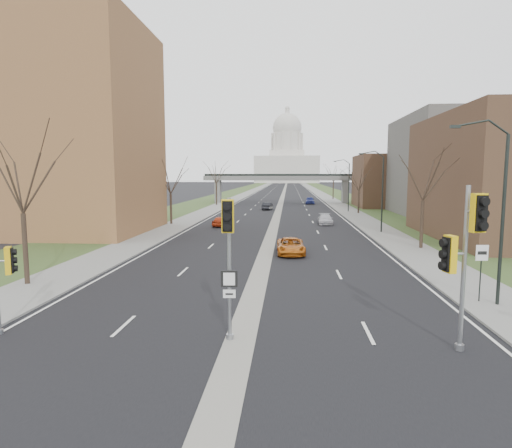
# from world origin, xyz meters

# --- Properties ---
(ground) EXTENTS (700.00, 700.00, 0.00)m
(ground) POSITION_xyz_m (0.00, 0.00, 0.00)
(ground) COLOR black
(ground) RESTS_ON ground
(road_surface) EXTENTS (20.00, 600.00, 0.01)m
(road_surface) POSITION_xyz_m (0.00, 150.00, 0.01)
(road_surface) COLOR black
(road_surface) RESTS_ON ground
(median_strip) EXTENTS (1.20, 600.00, 0.02)m
(median_strip) POSITION_xyz_m (0.00, 150.00, 0.00)
(median_strip) COLOR gray
(median_strip) RESTS_ON ground
(sidewalk_right) EXTENTS (4.00, 600.00, 0.12)m
(sidewalk_right) POSITION_xyz_m (12.00, 150.00, 0.06)
(sidewalk_right) COLOR gray
(sidewalk_right) RESTS_ON ground
(sidewalk_left) EXTENTS (4.00, 600.00, 0.12)m
(sidewalk_left) POSITION_xyz_m (-12.00, 150.00, 0.06)
(sidewalk_left) COLOR gray
(sidewalk_left) RESTS_ON ground
(grass_verge_right) EXTENTS (8.00, 600.00, 0.10)m
(grass_verge_right) POSITION_xyz_m (18.00, 150.00, 0.05)
(grass_verge_right) COLOR #344821
(grass_verge_right) RESTS_ON ground
(grass_verge_left) EXTENTS (8.00, 600.00, 0.10)m
(grass_verge_left) POSITION_xyz_m (-18.00, 150.00, 0.05)
(grass_verge_left) COLOR #344821
(grass_verge_left) RESTS_ON ground
(apartment_building) EXTENTS (25.00, 16.00, 22.00)m
(apartment_building) POSITION_xyz_m (-26.00, 30.00, 11.00)
(apartment_building) COLOR #93633A
(apartment_building) RESTS_ON ground
(commercial_block_mid) EXTENTS (18.00, 22.00, 15.00)m
(commercial_block_mid) POSITION_xyz_m (28.00, 52.00, 7.50)
(commercial_block_mid) COLOR #5A5852
(commercial_block_mid) RESTS_ON ground
(commercial_block_far) EXTENTS (14.00, 14.00, 10.00)m
(commercial_block_far) POSITION_xyz_m (22.00, 70.00, 5.00)
(commercial_block_far) COLOR #4E3924
(commercial_block_far) RESTS_ON ground
(pedestrian_bridge) EXTENTS (34.00, 3.00, 6.45)m
(pedestrian_bridge) POSITION_xyz_m (0.00, 80.00, 4.84)
(pedestrian_bridge) COLOR slate
(pedestrian_bridge) RESTS_ON ground
(capitol) EXTENTS (48.00, 42.00, 55.75)m
(capitol) POSITION_xyz_m (0.00, 320.00, 18.60)
(capitol) COLOR silver
(capitol) RESTS_ON ground
(streetlight_near) EXTENTS (2.61, 0.20, 8.70)m
(streetlight_near) POSITION_xyz_m (10.99, 6.00, 6.95)
(streetlight_near) COLOR black
(streetlight_near) RESTS_ON sidewalk_right
(streetlight_mid) EXTENTS (2.61, 0.20, 8.70)m
(streetlight_mid) POSITION_xyz_m (10.99, 32.00, 6.95)
(streetlight_mid) COLOR black
(streetlight_mid) RESTS_ON sidewalk_right
(streetlight_far) EXTENTS (2.61, 0.20, 8.70)m
(streetlight_far) POSITION_xyz_m (10.99, 58.00, 6.95)
(streetlight_far) COLOR black
(streetlight_far) RESTS_ON sidewalk_right
(tree_left_a) EXTENTS (7.20, 7.20, 9.40)m
(tree_left_a) POSITION_xyz_m (-13.00, 8.00, 6.64)
(tree_left_a) COLOR #382B21
(tree_left_a) RESTS_ON sidewalk_left
(tree_left_b) EXTENTS (6.75, 6.75, 8.81)m
(tree_left_b) POSITION_xyz_m (-13.00, 38.00, 6.23)
(tree_left_b) COLOR #382B21
(tree_left_b) RESTS_ON sidewalk_left
(tree_left_c) EXTENTS (7.65, 7.65, 9.99)m
(tree_left_c) POSITION_xyz_m (-13.00, 72.00, 7.04)
(tree_left_c) COLOR #382B21
(tree_left_c) RESTS_ON sidewalk_left
(tree_right_a) EXTENTS (7.20, 7.20, 9.40)m
(tree_right_a) POSITION_xyz_m (13.00, 22.00, 6.64)
(tree_right_a) COLOR #382B21
(tree_right_a) RESTS_ON sidewalk_right
(tree_right_b) EXTENTS (6.30, 6.30, 8.22)m
(tree_right_b) POSITION_xyz_m (13.00, 55.00, 5.82)
(tree_right_b) COLOR #382B21
(tree_right_b) RESTS_ON sidewalk_right
(tree_right_c) EXTENTS (7.65, 7.65, 9.99)m
(tree_right_c) POSITION_xyz_m (13.00, 95.00, 7.04)
(tree_right_c) COLOR #382B21
(tree_right_c) RESTS_ON sidewalk_right
(signal_pole_median) EXTENTS (0.63, 0.89, 5.43)m
(signal_pole_median) POSITION_xyz_m (-0.38, 0.64, 3.78)
(signal_pole_median) COLOR gray
(signal_pole_median) RESTS_ON ground
(signal_pole_right) EXTENTS (1.26, 0.99, 5.92)m
(signal_pole_right) POSITION_xyz_m (7.82, 0.30, 3.88)
(signal_pole_right) COLOR gray
(signal_pole_right) RESTS_ON ground
(speed_limit_sign) EXTENTS (0.60, 0.07, 2.78)m
(speed_limit_sign) POSITION_xyz_m (11.15, 6.45, 2.03)
(speed_limit_sign) COLOR black
(speed_limit_sign) RESTS_ON sidewalk_right
(car_left_near) EXTENTS (2.00, 3.94, 1.29)m
(car_left_near) POSITION_xyz_m (-6.38, 36.61, 0.64)
(car_left_near) COLOR #B33314
(car_left_near) RESTS_ON ground
(car_left_far) EXTENTS (1.91, 4.26, 1.36)m
(car_left_far) POSITION_xyz_m (-2.00, 61.76, 0.68)
(car_left_far) COLOR black
(car_left_far) RESTS_ON ground
(car_right_near) EXTENTS (2.32, 4.70, 1.28)m
(car_right_near) POSITION_xyz_m (2.00, 18.89, 0.64)
(car_right_near) COLOR #B35A13
(car_right_near) RESTS_ON ground
(car_right_mid) EXTENTS (1.91, 4.45, 1.28)m
(car_right_mid) POSITION_xyz_m (6.44, 39.78, 0.64)
(car_right_mid) COLOR #A8A9B0
(car_right_mid) RESTS_ON ground
(car_right_far) EXTENTS (1.91, 4.62, 1.57)m
(car_right_far) POSITION_xyz_m (6.34, 77.73, 0.78)
(car_right_far) COLOR navy
(car_right_far) RESTS_ON ground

